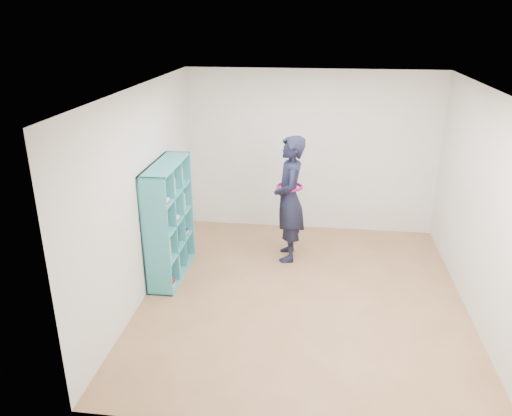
# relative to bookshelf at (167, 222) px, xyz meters

# --- Properties ---
(floor) EXTENTS (4.50, 4.50, 0.00)m
(floor) POSITION_rel_bookshelf_xyz_m (1.84, -0.36, -0.78)
(floor) COLOR brown
(floor) RESTS_ON ground
(ceiling) EXTENTS (4.50, 4.50, 0.00)m
(ceiling) POSITION_rel_bookshelf_xyz_m (1.84, -0.36, 1.82)
(ceiling) COLOR white
(ceiling) RESTS_ON wall_back
(wall_left) EXTENTS (0.02, 4.50, 2.60)m
(wall_left) POSITION_rel_bookshelf_xyz_m (-0.16, -0.36, 0.52)
(wall_left) COLOR silver
(wall_left) RESTS_ON floor
(wall_right) EXTENTS (0.02, 4.50, 2.60)m
(wall_right) POSITION_rel_bookshelf_xyz_m (3.84, -0.36, 0.52)
(wall_right) COLOR silver
(wall_right) RESTS_ON floor
(wall_back) EXTENTS (4.00, 0.02, 2.60)m
(wall_back) POSITION_rel_bookshelf_xyz_m (1.84, 1.89, 0.52)
(wall_back) COLOR silver
(wall_back) RESTS_ON floor
(wall_front) EXTENTS (4.00, 0.02, 2.60)m
(wall_front) POSITION_rel_bookshelf_xyz_m (1.84, -2.61, 0.52)
(wall_front) COLOR silver
(wall_front) RESTS_ON floor
(bookshelf) EXTENTS (0.35, 1.19, 1.59)m
(bookshelf) POSITION_rel_bookshelf_xyz_m (0.00, 0.00, 0.00)
(bookshelf) COLOR teal
(bookshelf) RESTS_ON floor
(person) EXTENTS (0.50, 0.71, 1.83)m
(person) POSITION_rel_bookshelf_xyz_m (1.58, 0.72, 0.14)
(person) COLOR black
(person) RESTS_ON floor
(smartphone) EXTENTS (0.03, 0.11, 0.14)m
(smartphone) POSITION_rel_bookshelf_xyz_m (1.42, 0.80, 0.25)
(smartphone) COLOR silver
(smartphone) RESTS_ON person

